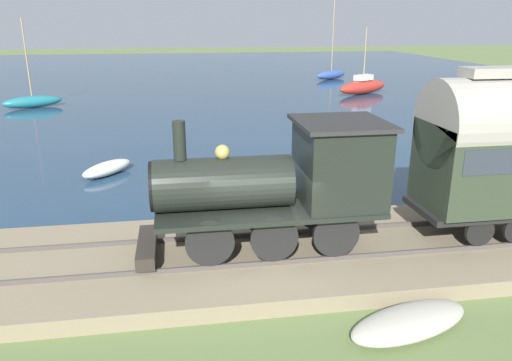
{
  "coord_description": "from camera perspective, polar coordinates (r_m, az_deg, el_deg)",
  "views": [
    {
      "loc": [
        -11.09,
        1.93,
        6.04
      ],
      "look_at": [
        3.55,
        -0.43,
        1.21
      ],
      "focal_mm": 35.0,
      "sensor_mm": 36.0,
      "label": 1
    }
  ],
  "objects": [
    {
      "name": "sailboat_blue",
      "position": [
        53.4,
        8.59,
        11.95
      ],
      "size": [
        3.38,
        4.24,
        8.19
      ],
      "rotation": [
        0.0,
        0.0,
        0.6
      ],
      "color": "#335199",
      "rests_on": "harbor_water"
    },
    {
      "name": "rail_embankment",
      "position": [
        12.99,
        0.39,
        -8.7
      ],
      "size": [
        4.97,
        56.0,
        0.51
      ],
      "color": "#84755B",
      "rests_on": "ground"
    },
    {
      "name": "rowboat_near_shore",
      "position": [
        21.01,
        -16.64,
        1.34
      ],
      "size": [
        2.46,
        2.2,
        0.53
      ],
      "rotation": [
        0.0,
        0.0,
        0.9
      ],
      "color": "silver",
      "rests_on": "harbor_water"
    },
    {
      "name": "harbor_water",
      "position": [
        54.59,
        -7.21,
        11.57
      ],
      "size": [
        80.0,
        80.0,
        0.01
      ],
      "color": "navy",
      "rests_on": "ground"
    },
    {
      "name": "beached_dinghy",
      "position": [
        10.89,
        17.14,
        -15.19
      ],
      "size": [
        1.88,
        3.0,
        0.44
      ],
      "color": "#B7B2A3",
      "rests_on": "ground"
    },
    {
      "name": "ground_plane",
      "position": [
        12.78,
        0.64,
        -10.17
      ],
      "size": [
        200.0,
        200.0,
        0.0
      ],
      "primitive_type": "plane",
      "color": "#607542"
    },
    {
      "name": "steam_locomotive",
      "position": [
        12.31,
        3.58,
        0.36
      ],
      "size": [
        2.32,
        6.12,
        3.29
      ],
      "color": "black",
      "rests_on": "rail_embankment"
    },
    {
      "name": "sailboat_red",
      "position": [
        43.26,
        12.13,
        10.49
      ],
      "size": [
        3.9,
        5.45,
        5.37
      ],
      "rotation": [
        0.0,
        0.0,
        0.52
      ],
      "color": "#B72D23",
      "rests_on": "harbor_water"
    },
    {
      "name": "sailboat_teal",
      "position": [
        39.0,
        -24.18,
        8.28
      ],
      "size": [
        2.66,
        4.03,
        6.06
      ],
      "rotation": [
        0.0,
        0.0,
        0.45
      ],
      "color": "#1E707A",
      "rests_on": "harbor_water"
    }
  ]
}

